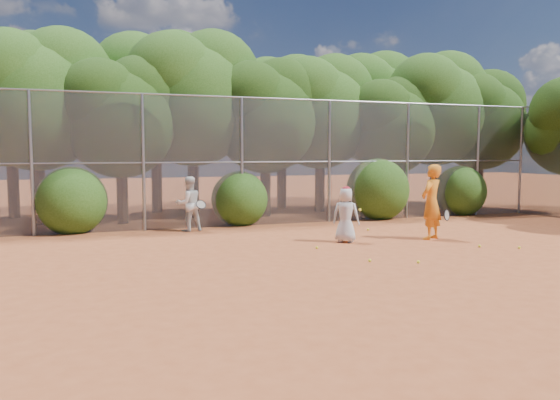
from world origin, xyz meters
name	(u,v)px	position (x,y,z in m)	size (l,w,h in m)	color
ground	(362,258)	(0.00, 0.00, 0.00)	(80.00, 80.00, 0.00)	#9E4823
fence_back	(269,160)	(-0.12, 6.00, 2.05)	(20.05, 0.09, 4.03)	gray
tree_1	(38,93)	(-6.94, 8.54, 4.16)	(4.64, 4.03, 6.35)	black
tree_2	(122,112)	(-4.45, 7.83, 3.58)	(3.99, 3.47, 5.47)	black
tree_3	(194,93)	(-1.94, 8.84, 4.40)	(4.89, 4.26, 6.70)	black
tree_4	(266,111)	(0.55, 8.24, 3.76)	(4.19, 3.64, 5.73)	black
tree_5	(321,107)	(3.06, 9.04, 4.05)	(4.51, 3.92, 6.17)	black
tree_6	(391,122)	(5.55, 8.03, 3.47)	(3.86, 3.36, 5.29)	black
tree_7	(437,104)	(8.06, 8.64, 4.28)	(4.77, 4.14, 6.53)	black
tree_8	(481,116)	(10.05, 8.34, 3.82)	(4.25, 3.70, 5.82)	black
tree_9	(11,94)	(-7.94, 10.84, 4.34)	(4.83, 4.20, 6.62)	black
tree_10	(157,91)	(-2.93, 11.05, 4.63)	(5.15, 4.48, 7.06)	black
tree_11	(283,107)	(2.06, 10.64, 4.16)	(4.64, 4.03, 6.35)	black
tree_12	(373,103)	(6.56, 11.24, 4.51)	(5.02, 4.37, 6.88)	black
bush_0	(72,198)	(-6.00, 6.30, 1.00)	(2.00, 2.00, 2.00)	#234912
bush_1	(240,196)	(-1.00, 6.30, 0.90)	(1.80, 1.80, 1.80)	#234912
bush_2	(377,187)	(4.00, 6.30, 1.10)	(2.20, 2.20, 2.20)	#234912
bush_3	(460,189)	(7.50, 6.30, 0.95)	(1.90, 1.90, 1.90)	#234912
player_yellow	(431,202)	(2.98, 1.72, 0.99)	(0.93, 0.77, 1.99)	orange
player_teen	(346,214)	(0.62, 2.03, 0.72)	(0.82, 0.78, 1.44)	silver
player_white	(189,204)	(-2.79, 5.40, 0.80)	(0.91, 0.79, 1.60)	silver
ball_0	(480,246)	(3.34, 0.24, 0.03)	(0.07, 0.07, 0.07)	yellow
ball_1	(434,227)	(4.33, 3.46, 0.03)	(0.07, 0.07, 0.07)	yellow
ball_2	(418,262)	(0.83, -0.90, 0.03)	(0.07, 0.07, 0.07)	yellow
ball_3	(519,247)	(4.10, -0.25, 0.03)	(0.07, 0.07, 0.07)	yellow
ball_4	(370,260)	(-0.04, -0.42, 0.03)	(0.07, 0.07, 0.07)	yellow
ball_5	(368,230)	(2.18, 3.67, 0.03)	(0.07, 0.07, 0.07)	yellow
ball_6	(317,248)	(-0.47, 1.39, 0.03)	(0.07, 0.07, 0.07)	yellow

